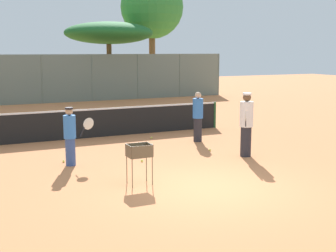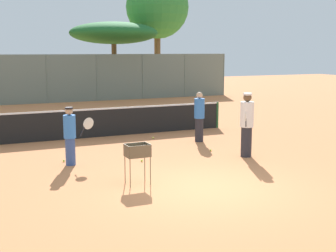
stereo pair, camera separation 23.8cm
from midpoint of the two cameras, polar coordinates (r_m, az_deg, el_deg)
name	(u,v)px [view 2 (the right image)]	position (r m, az deg, el deg)	size (l,w,h in m)	color
ground_plane	(204,189)	(10.97, 4.99, -7.60)	(80.00, 80.00, 0.00)	#D37F4C
tennis_net	(108,121)	(17.46, -6.94, 0.55)	(9.48, 0.10, 1.07)	#26592D
back_fence	(47,79)	(29.15, -14.32, 5.58)	(24.85, 0.08, 2.93)	slate
tree_1	(157,8)	(35.69, -1.12, 14.24)	(4.65, 4.65, 8.66)	brown
tree_2	(114,33)	(31.76, -6.42, 11.17)	(5.85, 5.85, 5.03)	brown
player_white_outfit	(199,116)	(16.34, 4.25, 1.20)	(0.54, 0.84, 1.74)	#26262D
player_red_cap	(247,124)	(14.15, 10.05, 0.24)	(0.68, 0.81, 1.92)	#26262D
player_yellow_shirt	(70,135)	(13.19, -11.33, -1.10)	(0.89, 0.34, 1.63)	#334C8C
ball_cart	(137,154)	(11.11, -3.18, -3.42)	(0.56, 0.41, 0.98)	brown
tennis_ball_0	(211,150)	(14.94, 5.67, -2.94)	(0.07, 0.07, 0.07)	#D1E54C
tennis_ball_1	(153,138)	(16.97, -1.42, -1.43)	(0.07, 0.07, 0.07)	#D1E54C
tennis_ball_2	(64,161)	(13.75, -12.10, -4.17)	(0.07, 0.07, 0.07)	#D1E54C
tennis_ball_3	(142,161)	(13.49, -2.71, -4.23)	(0.07, 0.07, 0.07)	#D1E54C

